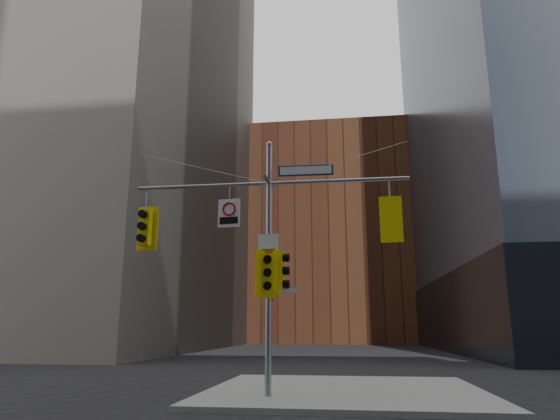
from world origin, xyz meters
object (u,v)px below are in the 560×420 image
(signal_assembly, at_px, (269,237))
(street_sign_blade, at_px, (306,170))
(traffic_light_pole_side, at_px, (280,271))
(traffic_light_pole_front, at_px, (267,273))
(traffic_light_west_arm, at_px, (145,227))
(traffic_light_east_arm, at_px, (391,220))
(regulatory_sign_arm, at_px, (229,212))

(signal_assembly, bearing_deg, street_sign_blade, 0.15)
(traffic_light_pole_side, xyz_separation_m, traffic_light_pole_front, (-0.33, -0.27, -0.09))
(signal_assembly, xyz_separation_m, traffic_light_pole_front, (-0.00, -0.27, -1.06))
(traffic_light_pole_side, height_order, traffic_light_pole_front, traffic_light_pole_front)
(traffic_light_west_arm, xyz_separation_m, traffic_light_east_arm, (7.13, -0.01, 0.00))
(traffic_light_west_arm, bearing_deg, traffic_light_pole_side, 3.36)
(traffic_light_east_arm, distance_m, traffic_light_pole_front, 3.72)
(traffic_light_east_arm, xyz_separation_m, traffic_light_pole_front, (-3.42, -0.27, -1.44))
(traffic_light_pole_side, height_order, regulatory_sign_arm, regulatory_sign_arm)
(traffic_light_pole_side, relative_size, traffic_light_pole_front, 0.85)
(signal_assembly, distance_m, traffic_light_pole_front, 1.09)
(traffic_light_pole_front, distance_m, regulatory_sign_arm, 2.18)
(traffic_light_pole_front, relative_size, regulatory_sign_arm, 1.57)
(signal_assembly, distance_m, traffic_light_west_arm, 3.73)
(signal_assembly, height_order, regulatory_sign_arm, signal_assembly)
(regulatory_sign_arm, bearing_deg, traffic_light_pole_side, 7.58)
(traffic_light_west_arm, relative_size, street_sign_blade, 0.83)
(traffic_light_west_arm, xyz_separation_m, traffic_light_pole_side, (4.04, -0.01, -1.35))
(signal_assembly, distance_m, traffic_light_pole_side, 1.02)
(traffic_light_pole_side, distance_m, street_sign_blade, 3.00)
(traffic_light_pole_front, bearing_deg, traffic_light_west_arm, 164.04)
(signal_assembly, xyz_separation_m, traffic_light_pole_side, (0.33, 0.00, -0.97))
(traffic_light_pole_front, distance_m, street_sign_blade, 3.19)
(signal_assembly, height_order, traffic_light_east_arm, signal_assembly)
(traffic_light_west_arm, height_order, regulatory_sign_arm, regulatory_sign_arm)
(street_sign_blade, height_order, regulatory_sign_arm, street_sign_blade)
(street_sign_blade, bearing_deg, traffic_light_pole_side, 178.71)
(street_sign_blade, bearing_deg, traffic_light_west_arm, 178.68)
(regulatory_sign_arm, bearing_deg, traffic_light_east_arm, 6.92)
(signal_assembly, xyz_separation_m, traffic_light_west_arm, (-3.71, 0.01, 0.38))
(street_sign_blade, distance_m, regulatory_sign_arm, 2.53)
(traffic_light_east_arm, distance_m, regulatory_sign_arm, 4.61)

